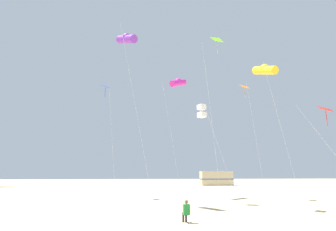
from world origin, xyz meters
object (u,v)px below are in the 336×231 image
(kite_diamond_scarlet, at_px, (326,112))
(kite_tube_violet, at_px, (127,39))
(kite_diamond_lime, at_px, (217,47))
(rv_van_tan, at_px, (216,178))
(kite_box_white, at_px, (202,111))
(kite_tube_gold, at_px, (265,70))
(kite_flyer_standing, at_px, (186,211))
(kite_tube_magenta, at_px, (178,83))
(kite_diamond_orange, at_px, (246,91))
(kite_diamond_blue, at_px, (106,91))

(kite_diamond_scarlet, xyz_separation_m, kite_tube_violet, (-14.51, 3.85, 7.04))
(kite_diamond_lime, distance_m, rv_van_tan, 37.41)
(kite_diamond_scarlet, relative_size, kite_box_white, 0.85)
(kite_tube_violet, relative_size, kite_tube_gold, 1.25)
(kite_flyer_standing, distance_m, rv_van_tan, 41.14)
(kite_tube_magenta, bearing_deg, kite_box_white, -76.44)
(kite_diamond_orange, height_order, kite_diamond_lime, kite_diamond_lime)
(kite_diamond_orange, relative_size, kite_diamond_blue, 0.97)
(kite_diamond_orange, distance_m, kite_tube_magenta, 7.32)
(kite_diamond_orange, bearing_deg, kite_tube_gold, -96.71)
(kite_diamond_orange, relative_size, rv_van_tan, 1.78)
(kite_tube_violet, bearing_deg, kite_tube_gold, -6.73)
(kite_box_white, height_order, rv_van_tan, kite_box_white)
(kite_tube_violet, height_order, kite_tube_magenta, kite_tube_violet)
(kite_diamond_blue, xyz_separation_m, rv_van_tan, (19.04, 25.58, -9.77))
(kite_tube_violet, xyz_separation_m, kite_tube_magenta, (5.37, 6.82, -1.39))
(kite_diamond_orange, height_order, kite_tube_violet, kite_tube_violet)
(kite_diamond_scarlet, height_order, kite_tube_violet, kite_tube_violet)
(kite_box_white, height_order, kite_diamond_lime, kite_diamond_lime)
(kite_tube_violet, distance_m, kite_tube_magenta, 8.79)
(kite_diamond_scarlet, xyz_separation_m, rv_van_tan, (2.01, 36.40, -5.35))
(kite_diamond_scarlet, height_order, kite_box_white, kite_box_white)
(kite_diamond_lime, bearing_deg, kite_diamond_blue, 137.55)
(kite_tube_violet, bearing_deg, kite_tube_magenta, 51.80)
(kite_tube_violet, height_order, kite_diamond_lime, kite_tube_violet)
(kite_flyer_standing, distance_m, kite_diamond_blue, 18.33)
(kite_flyer_standing, distance_m, kite_tube_magenta, 17.91)
(kite_diamond_blue, bearing_deg, kite_diamond_lime, -42.45)
(rv_van_tan, bearing_deg, kite_tube_violet, -118.51)
(kite_diamond_orange, distance_m, rv_van_tan, 29.87)
(kite_flyer_standing, xyz_separation_m, kite_box_white, (2.82, 7.92, 7.25))
(kite_diamond_orange, relative_size, kite_diamond_lime, 0.88)
(kite_diamond_orange, height_order, kite_tube_magenta, kite_tube_magenta)
(kite_flyer_standing, height_order, kite_diamond_orange, kite_diamond_orange)
(kite_diamond_scarlet, bearing_deg, kite_diamond_orange, 105.58)
(kite_diamond_blue, height_order, kite_diamond_scarlet, kite_diamond_blue)
(kite_diamond_scarlet, relative_size, kite_tube_magenta, 0.55)
(kite_tube_violet, distance_m, kite_tube_gold, 11.92)
(kite_tube_gold, bearing_deg, kite_diamond_lime, -171.32)
(kite_box_white, bearing_deg, kite_tube_gold, -29.33)
(kite_diamond_blue, distance_m, kite_tube_magenta, 7.98)
(kite_diamond_lime, bearing_deg, kite_flyer_standing, -126.56)
(kite_diamond_orange, xyz_separation_m, kite_diamond_blue, (-14.68, 2.41, 0.30))
(kite_box_white, xyz_separation_m, kite_tube_magenta, (-1.32, 5.49, 4.53))
(kite_diamond_blue, bearing_deg, kite_tube_violet, -70.15)
(rv_van_tan, bearing_deg, kite_diamond_orange, -100.45)
(kite_tube_magenta, height_order, kite_diamond_lime, kite_diamond_lime)
(kite_diamond_scarlet, bearing_deg, kite_flyer_standing, -165.55)
(kite_tube_gold, bearing_deg, kite_diamond_orange, 83.29)
(kite_tube_gold, distance_m, kite_box_white, 6.24)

